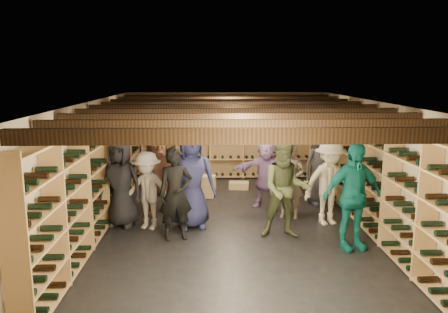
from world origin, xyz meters
The scene contains 22 objects.
ground centered at (0.00, 0.00, 0.00)m, with size 8.00×8.00×0.00m, color black.
walls centered at (0.00, 0.00, 1.20)m, with size 5.52×8.02×2.40m.
ceiling centered at (0.00, 0.00, 2.40)m, with size 5.50×8.00×0.01m, color #C0B4A4.
ceiling_joists centered at (0.00, 0.00, 2.26)m, with size 5.40×7.12×0.18m.
wine_rack_left centered at (-2.57, 0.00, 1.08)m, with size 0.32×7.50×2.15m.
wine_rack_right centered at (2.57, 0.00, 1.08)m, with size 0.32×7.50×2.15m.
wine_rack_back centered at (0.00, 3.83, 1.07)m, with size 4.70×0.30×2.15m.
crate_stack_left centered at (-1.34, 2.49, 0.34)m, with size 0.59×0.49×0.68m.
crate_stack_right centered at (-0.60, 1.92, 0.26)m, with size 0.54×0.39×0.51m.
crate_loose centered at (0.27, 2.62, 0.09)m, with size 0.50×0.33×0.17m, color tan.
person_0 centered at (-2.18, -0.06, 0.85)m, with size 0.83×0.54×1.71m, color black.
person_1 centered at (-1.07, -0.77, 0.83)m, with size 0.61×0.40×1.66m, color black.
person_2 centered at (0.89, -0.74, 0.90)m, with size 0.87×0.68×1.80m, color #475130.
person_3 centered at (1.86, -0.07, 0.84)m, with size 1.09×0.63×1.68m, color beige.
person_4 centered at (1.92, -1.30, 0.91)m, with size 1.07×0.45×1.82m, color #0F6B64.
person_5 centered at (-1.55, 0.66, 0.87)m, with size 1.61×0.51×1.73m, color brown.
person_6 centered at (-0.82, -0.17, 0.95)m, with size 0.93×0.61×1.91m, color #20224B.
person_7 centered at (1.17, 0.33, 0.77)m, with size 0.56×0.37×1.53m, color gray.
person_9 centered at (-1.65, -0.21, 0.75)m, with size 0.96×0.55×1.49m, color #BCB4AE.
person_10 centered at (-0.92, 1.30, 0.78)m, with size 0.92×0.38×1.57m, color #1F4333.
person_11 centered at (0.77, 1.05, 0.79)m, with size 1.47×0.47×1.59m, color #876399.
person_12 centered at (2.02, 1.30, 0.86)m, with size 0.84×0.55×1.72m, color #38373C.
Camera 1 is at (-0.45, -8.24, 2.95)m, focal length 35.00 mm.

